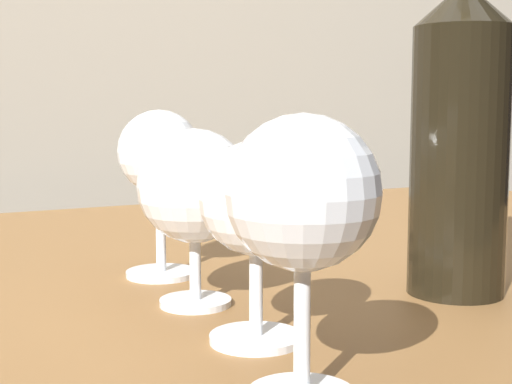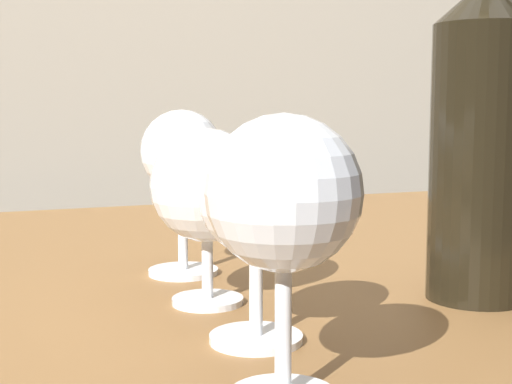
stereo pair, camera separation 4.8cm
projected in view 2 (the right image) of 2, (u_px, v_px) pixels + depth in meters
The scene contains 6 objects.
dining_table at pixel (204, 346), 0.73m from camera, with size 1.52×0.90×0.74m.
wine_glass_port at pixel (284, 201), 0.38m from camera, with size 0.08×0.08×0.15m.
wine_glass_rose at pixel (256, 204), 0.48m from camera, with size 0.08×0.08×0.13m.
wine_glass_merlot at pixel (207, 188), 0.57m from camera, with size 0.09×0.09×0.14m.
wine_glass_cabernet at pixel (182, 157), 0.67m from camera, with size 0.08×0.08×0.15m.
wine_bottle at pixel (481, 136), 0.58m from camera, with size 0.08×0.08×0.33m.
Camera 2 is at (-0.20, -0.67, 0.90)m, focal length 51.64 mm.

